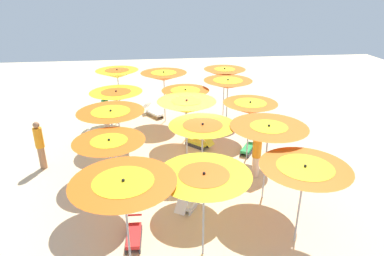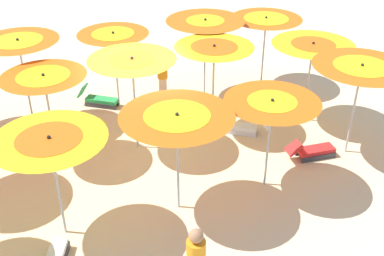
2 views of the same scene
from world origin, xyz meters
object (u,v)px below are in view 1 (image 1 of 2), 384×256
at_px(lounger_2, 134,233).
at_px(lounger_4, 153,112).
at_px(beach_umbrella_12, 111,116).
at_px(lounger_1, 248,147).
at_px(beach_umbrella_14, 117,74).
at_px(lounger_3, 199,143).
at_px(beach_umbrella_11, 110,146).
at_px(beach_ball, 189,171).
at_px(lounger_5, 99,136).
at_px(beach_umbrella_10, 124,188).
at_px(lounger_0, 189,203).
at_px(beach_umbrella_8, 185,95).
at_px(beach_umbrella_2, 250,108).
at_px(beach_umbrella_0, 304,174).
at_px(beachgoer_1, 257,155).
at_px(beach_umbrella_1, 268,131).
at_px(beach_umbrella_9, 164,77).
at_px(beach_umbrella_3, 228,84).
at_px(beach_umbrella_4, 225,73).
at_px(beach_umbrella_13, 116,96).
at_px(beach_umbrella_7, 187,107).
at_px(beachgoer_0, 106,112).
at_px(beach_umbrella_5, 204,182).
at_px(beachgoer_2, 40,144).

bearing_deg(lounger_2, lounger_4, 177.95).
distance_m(beach_umbrella_12, lounger_1, 5.47).
height_order(beach_umbrella_14, lounger_3, beach_umbrella_14).
distance_m(beach_umbrella_11, beach_ball, 3.33).
relative_size(lounger_2, lounger_5, 1.04).
relative_size(beach_umbrella_10, lounger_3, 2.11).
bearing_deg(beach_ball, lounger_0, -96.38).
relative_size(beach_umbrella_11, lounger_0, 1.81).
bearing_deg(beach_umbrella_8, beach_umbrella_2, -42.41).
bearing_deg(beach_umbrella_0, lounger_2, 172.46).
bearing_deg(beach_umbrella_12, beachgoer_1, -11.31).
relative_size(beach_umbrella_2, beach_ball, 7.65).
height_order(beach_umbrella_10, beach_umbrella_14, beach_umbrella_14).
relative_size(beach_umbrella_1, lounger_2, 1.93).
distance_m(beach_umbrella_14, beachgoer_1, 7.78).
xyz_separation_m(beach_umbrella_9, beach_umbrella_14, (-2.12, 0.34, 0.10)).
bearing_deg(lounger_2, lounger_1, 138.58).
bearing_deg(beach_ball, beach_umbrella_8, 86.45).
relative_size(beach_umbrella_3, beach_umbrella_14, 0.97).
bearing_deg(beach_umbrella_4, beach_umbrella_10, -113.87).
bearing_deg(beach_umbrella_9, lounger_4, 125.73).
bearing_deg(lounger_3, beach_umbrella_13, 30.58).
xyz_separation_m(beach_umbrella_4, beach_umbrella_7, (-2.25, -4.34, -0.07)).
bearing_deg(beachgoer_0, beach_umbrella_4, 75.18).
relative_size(beach_umbrella_7, lounger_4, 1.81).
height_order(beach_umbrella_1, beach_umbrella_5, beach_umbrella_1).
xyz_separation_m(beach_umbrella_0, beach_umbrella_2, (-0.02, 4.55, 0.03)).
height_order(beach_umbrella_8, lounger_2, beach_umbrella_8).
height_order(beach_umbrella_9, beach_umbrella_12, beach_umbrella_9).
relative_size(beach_umbrella_0, lounger_4, 1.65).
bearing_deg(beach_umbrella_9, beach_umbrella_1, -68.17).
height_order(beach_umbrella_2, beach_umbrella_5, beach_umbrella_5).
height_order(beach_umbrella_3, beach_ball, beach_umbrella_3).
bearing_deg(beach_umbrella_5, beach_umbrella_2, 63.14).
bearing_deg(lounger_1, beach_umbrella_2, 10.44).
bearing_deg(beachgoer_0, lounger_1, 39.69).
distance_m(beach_umbrella_8, beachgoer_2, 5.70).
bearing_deg(lounger_3, beach_umbrella_10, 113.36).
xyz_separation_m(beach_umbrella_4, beachgoer_0, (-5.53, -0.85, -1.41)).
height_order(beach_umbrella_14, lounger_0, beach_umbrella_14).
distance_m(beach_umbrella_11, beach_umbrella_12, 2.08).
bearing_deg(beach_umbrella_3, beach_umbrella_10, -117.51).
height_order(beach_umbrella_12, lounger_3, beach_umbrella_12).
xyz_separation_m(lounger_0, lounger_1, (2.74, 3.41, -0.00)).
xyz_separation_m(beach_umbrella_11, lounger_4, (1.23, 7.37, -1.74)).
height_order(beach_umbrella_14, lounger_2, beach_umbrella_14).
relative_size(lounger_4, beachgoer_2, 0.76).
height_order(lounger_0, beach_ball, lounger_0).
distance_m(lounger_1, beachgoer_0, 6.50).
xyz_separation_m(beach_umbrella_4, beachgoer_2, (-7.40, -4.17, -1.31)).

